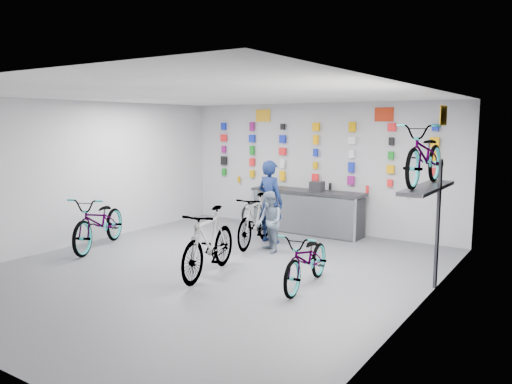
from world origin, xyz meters
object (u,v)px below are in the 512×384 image
Objects in this scene: bike_right at (307,259)px; clerk at (270,202)px; bike_left at (100,222)px; bike_center at (209,242)px; counter at (307,212)px; bike_service at (255,220)px; customer at (269,222)px.

bike_right is 0.96× the size of clerk.
bike_left is 1.18× the size of clerk.
bike_left is at bearing 163.57° from bike_center.
counter is 1.59× the size of bike_right.
clerk is at bearing 86.29° from bike_center.
bike_service is (-2.15, 1.77, 0.09)m from bike_right.
customer is (-1.62, 1.49, 0.16)m from bike_right.
counter is 3.81m from bike_center.
bike_service is 1.02× the size of clerk.
bike_center is 1.08× the size of clerk.
counter is at bearing 79.86° from bike_center.
bike_center is 2.62m from clerk.
bike_right is at bearing 143.62° from clerk.
customer reaches higher than bike_service.
bike_service is 0.57m from clerk.
counter is at bearing 111.01° from bike_right.
counter is 4.59m from bike_left.
bike_right is 2.78m from bike_service.
bike_service is (2.52, 1.92, -0.01)m from bike_left.
customer is at bearing -39.71° from bike_service.
clerk reaches higher than customer.
bike_service is 1.48× the size of customer.
clerk is at bearing 17.68° from bike_left.
bike_center is at bearing -87.60° from counter.
bike_left is 1.23× the size of bike_right.
bike_left is 3.17m from bike_service.
counter is 1.97m from customer.
clerk is (2.61, 2.37, 0.33)m from bike_left.
bike_left is at bearing -113.96° from customer.
counter reaches higher than bike_right.
bike_center is at bearing 109.55° from clerk.
bike_center is 1.12× the size of bike_right.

